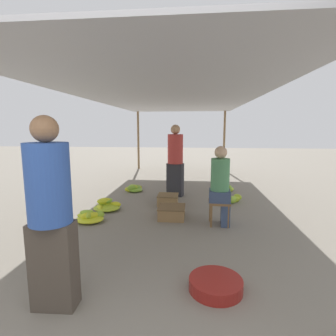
# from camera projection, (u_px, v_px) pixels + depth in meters

# --- Properties ---
(canopy_post_back_left) EXTENTS (0.08, 0.08, 2.22)m
(canopy_post_back_left) POSITION_uv_depth(u_px,v_px,m) (138.00, 140.00, 10.19)
(canopy_post_back_left) COLOR olive
(canopy_post_back_left) RESTS_ON ground
(canopy_post_back_right) EXTENTS (0.08, 0.08, 2.22)m
(canopy_post_back_right) POSITION_uv_depth(u_px,v_px,m) (224.00, 141.00, 9.87)
(canopy_post_back_right) COLOR olive
(canopy_post_back_right) RESTS_ON ground
(canopy_tarp) EXTENTS (3.69, 8.68, 0.04)m
(canopy_tarp) POSITION_uv_depth(u_px,v_px,m) (171.00, 98.00, 5.79)
(canopy_tarp) COLOR #B2B2B7
(canopy_tarp) RESTS_ON canopy_post_front_left
(vendor_foreground) EXTENTS (0.38, 0.37, 1.69)m
(vendor_foreground) POSITION_uv_depth(u_px,v_px,m) (50.00, 212.00, 2.22)
(vendor_foreground) COLOR #4C4238
(vendor_foreground) RESTS_ON ground
(stool) EXTENTS (0.34, 0.34, 0.40)m
(stool) POSITION_uv_depth(u_px,v_px,m) (219.00, 206.00, 4.30)
(stool) COLOR brown
(stool) RESTS_ON ground
(vendor_seated) EXTENTS (0.36, 0.36, 1.30)m
(vendor_seated) POSITION_uv_depth(u_px,v_px,m) (221.00, 185.00, 4.25)
(vendor_seated) COLOR #384766
(vendor_seated) RESTS_ON ground
(basin_black) EXTENTS (0.53, 0.53, 0.12)m
(basin_black) POSITION_uv_depth(u_px,v_px,m) (216.00, 285.00, 2.58)
(basin_black) COLOR maroon
(basin_black) RESTS_ON ground
(banana_pile_left_0) EXTENTS (0.49, 0.45, 0.21)m
(banana_pile_left_0) POSITION_uv_depth(u_px,v_px,m) (90.00, 217.00, 4.48)
(banana_pile_left_0) COLOR #A9C82E
(banana_pile_left_0) RESTS_ON ground
(banana_pile_left_1) EXTENTS (0.45, 0.46, 0.19)m
(banana_pile_left_1) POSITION_uv_depth(u_px,v_px,m) (134.00, 188.00, 6.59)
(banana_pile_left_1) COLOR #87BA34
(banana_pile_left_1) RESTS_ON ground
(banana_pile_left_2) EXTENTS (0.52, 0.46, 0.24)m
(banana_pile_left_2) POSITION_uv_depth(u_px,v_px,m) (106.00, 206.00, 5.12)
(banana_pile_left_2) COLOR #A5C62F
(banana_pile_left_2) RESTS_ON ground
(banana_pile_right_0) EXTENTS (0.48, 0.48, 0.16)m
(banana_pile_right_0) POSITION_uv_depth(u_px,v_px,m) (232.00, 198.00, 5.70)
(banana_pile_right_0) COLOR #73B237
(banana_pile_right_0) RESTS_ON ground
(banana_pile_right_1) EXTENTS (0.60, 0.41, 0.20)m
(banana_pile_right_1) POSITION_uv_depth(u_px,v_px,m) (224.00, 188.00, 6.63)
(banana_pile_right_1) COLOR #AFCA2D
(banana_pile_right_1) RESTS_ON ground
(crate_near) EXTENTS (0.47, 0.47, 0.22)m
(crate_near) POSITION_uv_depth(u_px,v_px,m) (172.00, 212.00, 4.64)
(crate_near) COLOR olive
(crate_near) RESTS_ON ground
(crate_mid) EXTENTS (0.42, 0.42, 0.22)m
(crate_mid) POSITION_uv_depth(u_px,v_px,m) (168.00, 200.00, 5.44)
(crate_mid) COLOR #9E7A4C
(crate_mid) RESTS_ON ground
(shopper_walking_mid) EXTENTS (0.43, 0.43, 1.66)m
(shopper_walking_mid) POSITION_uv_depth(u_px,v_px,m) (175.00, 160.00, 6.07)
(shopper_walking_mid) COLOR #2D2D33
(shopper_walking_mid) RESTS_ON ground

